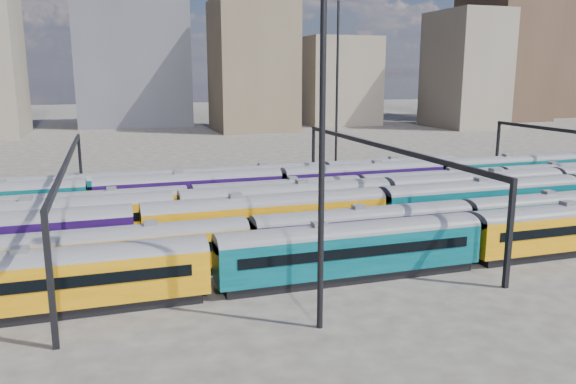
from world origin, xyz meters
name	(u,v)px	position (x,y,z in m)	size (l,w,h in m)	color
ground	(288,228)	(0.00, 0.00, 0.00)	(500.00, 500.00, 0.00)	#3D3733
rake_1	(364,225)	(3.52, -10.00, 2.55)	(138.07, 2.89, 4.85)	black
rake_2	(137,224)	(-14.73, -5.00, 2.88)	(133.35, 3.25, 5.49)	black
rake_3	(287,200)	(-0.13, 0.00, 2.80)	(151.28, 3.16, 5.33)	black
rake_4	(359,188)	(10.00, 5.00, 2.44)	(113.50, 2.77, 4.65)	black
rake_5	(90,193)	(-18.79, 10.00, 2.72)	(126.00, 3.07, 5.18)	black
rake_6	(89,187)	(-19.04, 15.00, 2.47)	(95.42, 2.80, 4.70)	black
gantry_1	(69,171)	(-20.00, 0.00, 6.79)	(0.35, 40.35, 8.03)	black
gantry_2	(381,156)	(10.00, 0.00, 6.79)	(0.35, 40.35, 8.03)	black
mast_2	(323,94)	(-5.00, -22.00, 13.97)	(1.40, 0.50, 25.60)	black
mast_3	(337,81)	(15.00, 24.00, 13.97)	(1.40, 0.50, 25.60)	black
skyline	(497,55)	(104.75, 105.73, 20.83)	(399.22, 60.48, 50.03)	#665B4C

